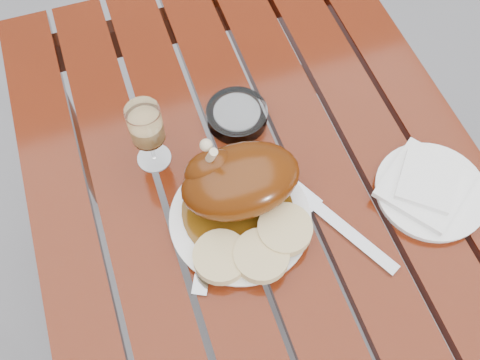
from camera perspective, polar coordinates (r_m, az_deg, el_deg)
The scene contains 11 objects.
ground at distance 1.63m, azimuth 1.98°, elevation -14.63°, with size 60.00×60.00×0.00m, color slate.
table at distance 1.27m, azimuth 2.49°, elevation -10.32°, with size 0.80×1.20×0.75m, color #64210C.
dinner_plate at distance 0.90m, azimuth 0.03°, elevation -4.20°, with size 0.24×0.24×0.02m, color white.
roast_duck at distance 0.87m, azimuth -0.37°, elevation -0.05°, with size 0.21×0.19×0.14m.
bread_dumplings at distance 0.86m, azimuth 1.69°, elevation -7.18°, with size 0.20×0.12×0.03m.
wine_glass at distance 0.92m, azimuth -9.73°, elevation 4.63°, with size 0.06×0.06×0.14m, color tan.
side_plate at distance 0.98m, azimuth 19.65°, elevation -1.17°, with size 0.19×0.19×0.02m, color white.
napkin at distance 0.97m, azimuth 19.12°, elevation -0.47°, with size 0.14×0.13×0.01m, color white.
ashtray at distance 1.01m, azimuth -0.34°, elevation 6.92°, with size 0.11×0.11×0.03m, color #B2B7BC.
fork at distance 0.90m, azimuth -3.33°, elevation -6.12°, with size 0.02×0.20×0.01m, color gray.
knife at distance 0.92m, azimuth 10.68°, elevation -4.88°, with size 0.02×0.23×0.01m, color gray.
Camera 1 is at (-0.19, -0.37, 1.57)m, focal length 40.00 mm.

